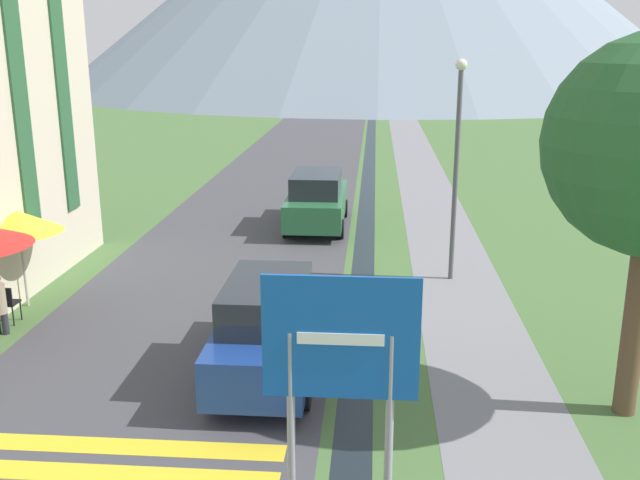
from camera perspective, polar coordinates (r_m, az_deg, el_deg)
The scene contains 10 objects.
ground_plane at distance 24.54m, azimuth 0.90°, elevation 1.82°, with size 160.00×160.00×0.00m, color #476B38.
road at distance 34.51m, azimuth -2.24°, elevation 5.86°, with size 6.40×60.00×0.01m.
footpath at distance 34.36m, azimuth 7.97°, elevation 5.67°, with size 2.20×60.00×0.01m.
drainage_channel at distance 34.29m, azimuth 3.94°, elevation 5.76°, with size 0.60×60.00×0.00m.
road_sign at distance 8.36m, azimuth 1.64°, elevation -10.04°, with size 1.82×0.11×3.33m.
parked_car_near at distance 12.95m, azimuth -4.13°, elevation -6.86°, with size 1.74×4.37×1.82m.
parked_car_far at distance 23.06m, azimuth -0.26°, elevation 3.25°, with size 1.88×4.52×1.82m.
cafe_chair_far_right at distance 16.62m, azimuth -23.83°, elevation -4.51°, with size 0.40×0.40×0.85m.
cafe_umbrella_rear_yellow at distance 17.19m, azimuth -22.98°, elevation 1.36°, with size 1.92×1.92×2.23m.
streetlamp at distance 17.79m, azimuth 10.89°, elevation 6.82°, with size 0.28×0.28×5.46m.
Camera 1 is at (1.43, -3.78, 5.86)m, focal length 40.00 mm.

